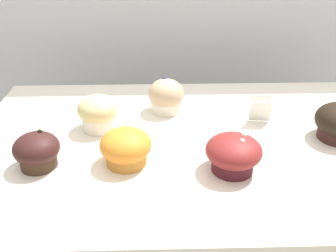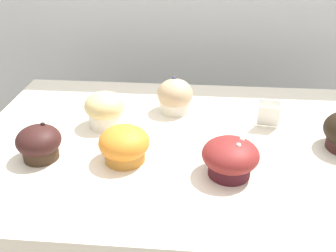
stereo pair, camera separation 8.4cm
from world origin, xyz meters
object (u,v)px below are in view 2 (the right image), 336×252
muffin_back_left (228,157)px  muffin_front_right (173,97)px  muffin_front_center (37,143)px  muffin_back_center (103,109)px  muffin_back_right (122,145)px

muffin_back_left → muffin_front_right: 0.29m
muffin_front_center → muffin_back_center: size_ratio=0.98×
muffin_back_left → muffin_back_right: 0.21m
muffin_back_left → muffin_back_center: muffin_back_center is taller
muffin_back_center → muffin_back_left: bearing=-31.5°
muffin_front_center → muffin_back_right: size_ratio=0.88×
muffin_back_left → muffin_back_center: (-0.28, 0.17, 0.00)m
muffin_back_right → muffin_back_center: size_ratio=1.11×
muffin_back_left → muffin_front_right: (-0.12, 0.26, 0.00)m
muffin_back_center → muffin_front_right: bearing=29.3°
muffin_back_right → muffin_front_right: size_ratio=1.15×
muffin_front_center → muffin_back_left: 0.38m
muffin_back_left → muffin_back_right: (-0.21, 0.03, -0.00)m
muffin_back_right → muffin_back_left: bearing=-8.3°
muffin_front_right → muffin_back_right: bearing=-110.3°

